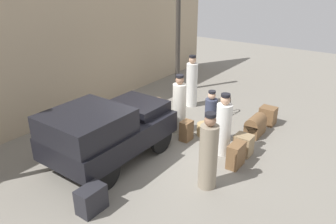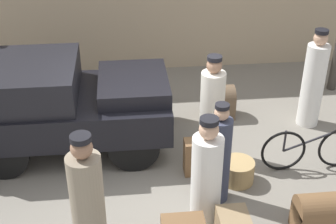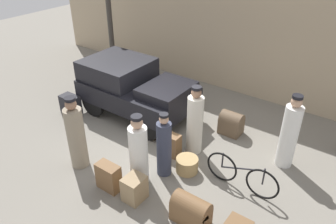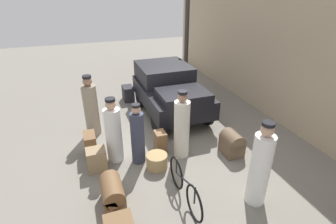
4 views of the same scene
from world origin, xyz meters
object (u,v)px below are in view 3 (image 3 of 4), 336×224
Objects in this scene: porter_lifting_near_truck at (289,134)px; porter_standing_middle at (195,123)px; suitcase_small_leather at (231,123)px; trunk_barrel_dark at (191,210)px; trunk_wicker_pale at (71,104)px; bicycle at (241,175)px; suitcase_black_upright at (109,177)px; porter_with_bicycle at (76,136)px; suitcase_tan_flat at (134,189)px; porter_carrying_trunk at (164,147)px; truck at (133,86)px; wicker_basket at (187,165)px; conductor_in_dark_uniform at (139,153)px; trunk_umber_medium at (173,145)px.

porter_standing_middle is (-2.05, -0.84, -0.02)m from porter_lifting_near_truck.
suitcase_small_leather reaches higher than trunk_barrel_dark.
suitcase_small_leather is 3.37m from trunk_barrel_dark.
porter_lifting_near_truck is at bearing 13.09° from trunk_wicker_pale.
bicycle reaches higher than suitcase_black_upright.
porter_with_bicycle is at bearing -156.35° from bicycle.
trunk_barrel_dark is (1.29, 0.19, 0.02)m from suitcase_tan_flat.
porter_carrying_trunk is at bearing -7.85° from trunk_wicker_pale.
bicycle is (4.05, -1.11, -0.53)m from truck.
porter_standing_middle is at bearing 111.13° from wicker_basket.
porter_standing_middle is at bearing 8.13° from trunk_wicker_pale.
wicker_basket is 0.28× the size of porter_lifting_near_truck.
porter_carrying_trunk is 0.62m from conductor_in_dark_uniform.
suitcase_small_leather is (0.40, 1.29, -0.52)m from porter_standing_middle.
suitcase_small_leather is 1.91m from trunk_umber_medium.
porter_with_bicycle is 1.91m from suitcase_tan_flat.
truck is 5.12× the size of suitcase_small_leather.
wicker_basket is 0.70× the size of trunk_barrel_dark.
porter_lifting_near_truck reaches higher than conductor_in_dark_uniform.
truck is at bearing -165.64° from suitcase_small_leather.
trunk_umber_medium is at bearing 97.35° from suitcase_tan_flat.
conductor_in_dark_uniform is at bearing -46.78° from truck.
porter_standing_middle is 0.79m from trunk_umber_medium.
wicker_basket is at bearing 52.98° from conductor_in_dark_uniform.
suitcase_small_leather reaches higher than suitcase_tan_flat.
porter_lifting_near_truck is 1.09× the size of conductor_in_dark_uniform.
suitcase_tan_flat is at bearing -2.66° from porter_with_bicycle.
porter_lifting_near_truck is 3.01m from trunk_barrel_dark.
truck is at bearing 133.22° from conductor_in_dark_uniform.
suitcase_tan_flat is (0.28, -0.50, -0.50)m from conductor_in_dark_uniform.
conductor_in_dark_uniform is (-2.44, -2.52, -0.08)m from porter_lifting_near_truck.
suitcase_tan_flat is 4.28m from trunk_wicker_pale.
conductor_in_dark_uniform reaches higher than porter_carrying_trunk.
porter_lifting_near_truck reaches higher than suitcase_tan_flat.
porter_lifting_near_truck is 3.75m from suitcase_tan_flat.
porter_with_bicycle reaches higher than truck.
trunk_wicker_pale is (-3.70, 1.09, -0.50)m from conductor_in_dark_uniform.
porter_lifting_near_truck is at bearing 47.70° from suitcase_black_upright.
truck is 3.67m from suitcase_tan_flat.
trunk_barrel_dark is at bearing -34.71° from truck.
suitcase_tan_flat is at bearing -48.93° from truck.
porter_lifting_near_truck is 3.12× the size of trunk_umber_medium.
suitcase_black_upright reaches higher than trunk_barrel_dark.
suitcase_black_upright is at bearing -58.73° from truck.
porter_carrying_trunk is 2.16× the size of trunk_barrel_dark.
porter_with_bicycle is 2.47× the size of trunk_barrel_dark.
suitcase_tan_flat is at bearing -60.62° from conductor_in_dark_uniform.
trunk_wicker_pale reaches higher than wicker_basket.
porter_with_bicycle reaches higher than trunk_umber_medium.
suitcase_small_leather is 3.50m from suitcase_tan_flat.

